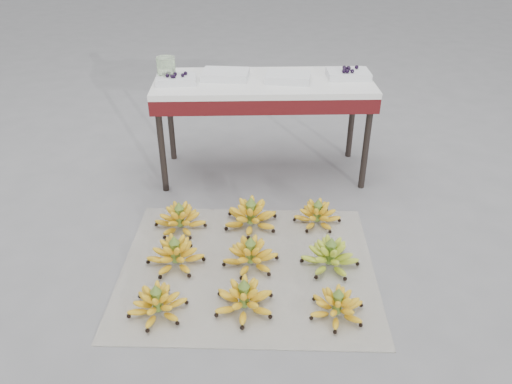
{
  "coord_description": "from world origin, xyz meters",
  "views": [
    {
      "loc": [
        0.01,
        -1.95,
        1.6
      ],
      "look_at": [
        0.08,
        0.29,
        0.26
      ],
      "focal_mm": 35.0,
      "sensor_mm": 36.0,
      "label": 1
    }
  ],
  "objects_px": {
    "newspaper_mat": "(248,267)",
    "bunch_front_right": "(337,306)",
    "bunch_back_left": "(180,219)",
    "tray_right": "(288,77)",
    "bunch_mid_left": "(175,254)",
    "bunch_front_left": "(157,303)",
    "bunch_mid_right": "(330,256)",
    "tray_left": "(225,75)",
    "vendor_table": "(263,91)",
    "bunch_mid_center": "(251,255)",
    "glass_jar": "(166,69)",
    "tray_far_right": "(348,74)",
    "tray_far_left": "(176,79)",
    "bunch_front_center": "(244,299)",
    "bunch_back_center": "(251,216)",
    "bunch_back_right": "(317,215)"
  },
  "relations": [
    {
      "from": "tray_right",
      "to": "vendor_table",
      "type": "bearing_deg",
      "value": 170.97
    },
    {
      "from": "vendor_table",
      "to": "bunch_mid_center",
      "type": "bearing_deg",
      "value": -95.86
    },
    {
      "from": "bunch_front_left",
      "to": "newspaper_mat",
      "type": "bearing_deg",
      "value": 34.14
    },
    {
      "from": "bunch_mid_right",
      "to": "tray_right",
      "type": "bearing_deg",
      "value": 122.42
    },
    {
      "from": "bunch_mid_left",
      "to": "tray_far_left",
      "type": "relative_size",
      "value": 1.47
    },
    {
      "from": "bunch_back_left",
      "to": "bunch_front_left",
      "type": "bearing_deg",
      "value": -70.52
    },
    {
      "from": "bunch_back_left",
      "to": "tray_right",
      "type": "xyz_separation_m",
      "value": [
        0.63,
        0.63,
        0.59
      ]
    },
    {
      "from": "bunch_mid_left",
      "to": "bunch_back_left",
      "type": "height_order",
      "value": "bunch_mid_left"
    },
    {
      "from": "bunch_back_left",
      "to": "tray_left",
      "type": "xyz_separation_m",
      "value": [
        0.25,
        0.69,
        0.59
      ]
    },
    {
      "from": "bunch_mid_right",
      "to": "vendor_table",
      "type": "height_order",
      "value": "vendor_table"
    },
    {
      "from": "bunch_mid_left",
      "to": "bunch_front_left",
      "type": "bearing_deg",
      "value": -77.13
    },
    {
      "from": "tray_left",
      "to": "tray_right",
      "type": "height_order",
      "value": "tray_left"
    },
    {
      "from": "bunch_front_right",
      "to": "glass_jar",
      "type": "xyz_separation_m",
      "value": [
        -0.85,
        1.36,
        0.65
      ]
    },
    {
      "from": "bunch_mid_center",
      "to": "vendor_table",
      "type": "bearing_deg",
      "value": 94.71
    },
    {
      "from": "tray_far_left",
      "to": "tray_left",
      "type": "distance_m",
      "value": 0.3
    },
    {
      "from": "bunch_front_left",
      "to": "tray_far_left",
      "type": "xyz_separation_m",
      "value": [
        -0.01,
        1.27,
        0.6
      ]
    },
    {
      "from": "bunch_front_right",
      "to": "bunch_back_left",
      "type": "bearing_deg",
      "value": 143.63
    },
    {
      "from": "bunch_back_center",
      "to": "bunch_back_right",
      "type": "bearing_deg",
      "value": -19.87
    },
    {
      "from": "bunch_mid_center",
      "to": "tray_far_left",
      "type": "relative_size",
      "value": 1.31
    },
    {
      "from": "bunch_front_left",
      "to": "bunch_front_right",
      "type": "height_order",
      "value": "bunch_front_left"
    },
    {
      "from": "bunch_mid_left",
      "to": "tray_left",
      "type": "height_order",
      "value": "tray_left"
    },
    {
      "from": "bunch_mid_right",
      "to": "bunch_back_right",
      "type": "height_order",
      "value": "bunch_mid_right"
    },
    {
      "from": "bunch_mid_left",
      "to": "tray_far_right",
      "type": "relative_size",
      "value": 1.41
    },
    {
      "from": "tray_far_left",
      "to": "bunch_mid_right",
      "type": "bearing_deg",
      "value": -49.8
    },
    {
      "from": "bunch_back_right",
      "to": "tray_left",
      "type": "height_order",
      "value": "tray_left"
    },
    {
      "from": "vendor_table",
      "to": "tray_far_right",
      "type": "height_order",
      "value": "tray_far_right"
    },
    {
      "from": "bunch_back_left",
      "to": "tray_far_right",
      "type": "xyz_separation_m",
      "value": [
        1.01,
        0.68,
        0.6
      ]
    },
    {
      "from": "vendor_table",
      "to": "tray_far_left",
      "type": "distance_m",
      "value": 0.53
    },
    {
      "from": "bunch_front_right",
      "to": "bunch_back_center",
      "type": "xyz_separation_m",
      "value": [
        -0.36,
        0.7,
        0.01
      ]
    },
    {
      "from": "newspaper_mat",
      "to": "tray_far_right",
      "type": "xyz_separation_m",
      "value": [
        0.64,
        1.03,
        0.66
      ]
    },
    {
      "from": "bunch_front_left",
      "to": "tray_far_right",
      "type": "xyz_separation_m",
      "value": [
        1.04,
        1.34,
        0.6
      ]
    },
    {
      "from": "newspaper_mat",
      "to": "tray_left",
      "type": "bearing_deg",
      "value": 96.37
    },
    {
      "from": "newspaper_mat",
      "to": "tray_right",
      "type": "xyz_separation_m",
      "value": [
        0.26,
        0.98,
        0.65
      ]
    },
    {
      "from": "bunch_front_left",
      "to": "glass_jar",
      "type": "xyz_separation_m",
      "value": [
        -0.07,
        1.32,
        0.65
      ]
    },
    {
      "from": "bunch_mid_left",
      "to": "glass_jar",
      "type": "distance_m",
      "value": 1.18
    },
    {
      "from": "bunch_mid_left",
      "to": "bunch_back_left",
      "type": "bearing_deg",
      "value": 111.6
    },
    {
      "from": "glass_jar",
      "to": "tray_right",
      "type": "bearing_deg",
      "value": -2.76
    },
    {
      "from": "newspaper_mat",
      "to": "bunch_front_right",
      "type": "bearing_deg",
      "value": -41.55
    },
    {
      "from": "bunch_mid_left",
      "to": "bunch_mid_right",
      "type": "distance_m",
      "value": 0.77
    },
    {
      "from": "tray_left",
      "to": "tray_right",
      "type": "distance_m",
      "value": 0.38
    },
    {
      "from": "glass_jar",
      "to": "tray_far_right",
      "type": "bearing_deg",
      "value": 1.02
    },
    {
      "from": "bunch_mid_left",
      "to": "tray_left",
      "type": "distance_m",
      "value": 1.19
    },
    {
      "from": "bunch_front_left",
      "to": "bunch_back_left",
      "type": "xyz_separation_m",
      "value": [
        0.03,
        0.65,
        0.0
      ]
    },
    {
      "from": "bunch_back_left",
      "to": "tray_far_right",
      "type": "height_order",
      "value": "tray_far_right"
    },
    {
      "from": "bunch_front_left",
      "to": "bunch_mid_right",
      "type": "relative_size",
      "value": 0.74
    },
    {
      "from": "tray_far_right",
      "to": "glass_jar",
      "type": "bearing_deg",
      "value": -178.98
    },
    {
      "from": "tray_left",
      "to": "tray_far_right",
      "type": "distance_m",
      "value": 0.75
    },
    {
      "from": "bunch_front_center",
      "to": "bunch_back_center",
      "type": "bearing_deg",
      "value": 85.28
    },
    {
      "from": "tray_far_left",
      "to": "bunch_front_right",
      "type": "bearing_deg",
      "value": -58.69
    },
    {
      "from": "bunch_back_center",
      "to": "tray_far_right",
      "type": "distance_m",
      "value": 1.08
    }
  ]
}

